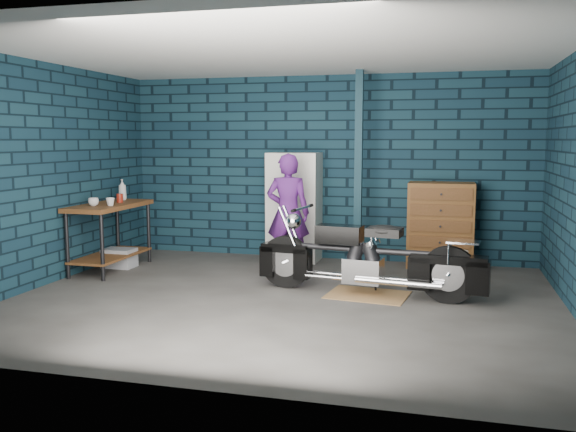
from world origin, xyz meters
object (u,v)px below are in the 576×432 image
workbench (111,237)px  shop_stool (454,275)px  locker (294,207)px  tool_chest (440,225)px  person (288,213)px  storage_bin (119,258)px  motorcycle (368,253)px

workbench → shop_stool: bearing=-5.3°
locker → tool_chest: 2.09m
person → locker: person is taller
workbench → storage_bin: workbench is taller
person → shop_stool: (2.15, -0.95, -0.52)m
locker → storage_bin: bearing=-153.7°
motorcycle → storage_bin: (-3.55, 0.67, -0.36)m
person → storage_bin: person is taller
motorcycle → tool_chest: tool_chest is taller
person → tool_chest: (1.98, 0.75, -0.20)m
motorcycle → locker: bearing=133.8°
workbench → storage_bin: bearing=83.5°
motorcycle → person: bearing=147.0°
storage_bin → locker: locker is taller
storage_bin → locker: 2.58m
storage_bin → locker: size_ratio=0.27×
shop_stool → tool_chest: bearing=95.7°
motorcycle → person: 1.61m
locker → shop_stool: size_ratio=2.88×
motorcycle → tool_chest: size_ratio=1.90×
storage_bin → motorcycle: bearing=-10.7°
workbench → locker: (2.26, 1.28, 0.34)m
workbench → storage_bin: (0.02, 0.18, -0.32)m
workbench → storage_bin: size_ratio=3.33×
storage_bin → tool_chest: size_ratio=0.36×
storage_bin → shop_stool: bearing=-7.5°
motorcycle → locker: locker is taller
tool_chest → workbench: bearing=-163.5°
person → locker: bearing=-86.9°
tool_chest → motorcycle: bearing=-113.6°
workbench → motorcycle: 3.60m
workbench → motorcycle: size_ratio=0.62×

